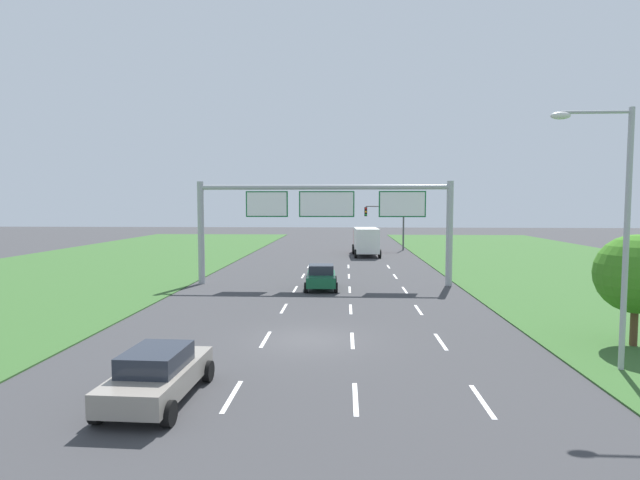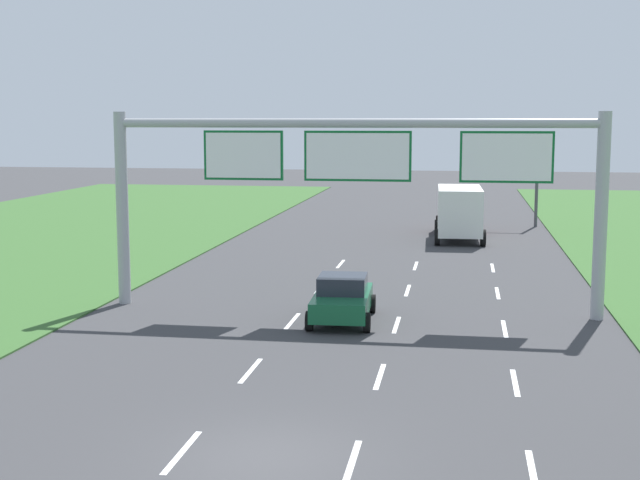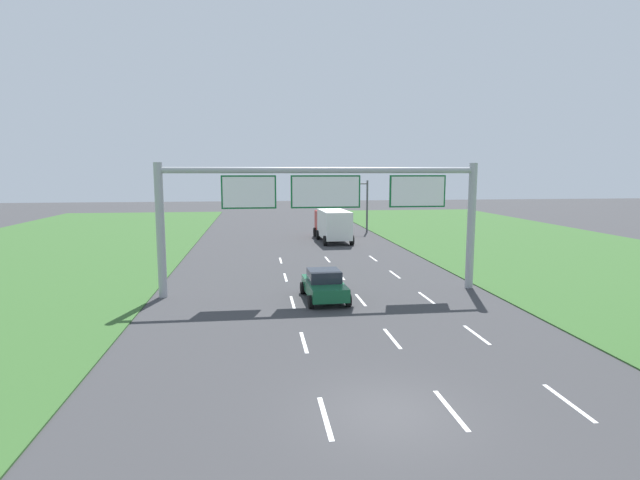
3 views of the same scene
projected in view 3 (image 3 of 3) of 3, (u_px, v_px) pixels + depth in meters
ground_plane at (389, 414)px, 13.55m from camera, size 200.00×200.00×0.00m
lane_dashes_inner_left at (313, 373)px, 16.27m from camera, size 0.14×44.40×0.01m
lane_dashes_inner_right at (416, 368)px, 16.72m from camera, size 0.14×44.40×0.01m
lane_dashes_slip at (514, 363)px, 17.16m from camera, size 0.14×44.40×0.01m
car_near_red at (324, 285)px, 25.50m from camera, size 2.21×4.11×1.54m
box_truck at (332, 224)px, 47.21m from camera, size 2.87×7.76×2.96m
sign_gantry at (326, 201)px, 26.57m from camera, size 17.24×0.44×7.00m
traffic_light_mast at (350, 197)px, 53.38m from camera, size 4.76×0.49×5.60m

